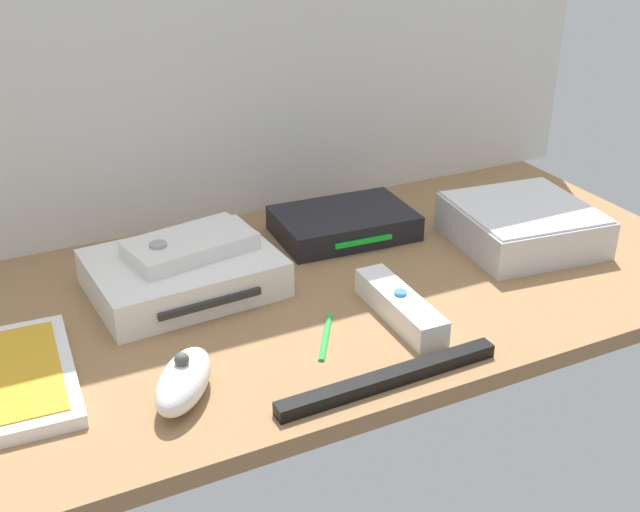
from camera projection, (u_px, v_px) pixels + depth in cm
name	position (u px, v px, depth cm)	size (l,w,h in cm)	color
ground_plane	(320.00, 293.00, 95.75)	(100.00, 48.00, 2.00)	#936D47
game_console	(183.00, 273.00, 93.51)	(21.93, 17.46, 4.40)	white
mini_computer	(522.00, 224.00, 104.82)	(18.86, 18.86, 5.30)	silver
game_case	(1.00, 381.00, 76.75)	(14.74, 19.80, 1.56)	white
network_router	(344.00, 223.00, 107.42)	(18.68, 13.15, 3.40)	black
remote_wand	(400.00, 306.00, 88.02)	(4.01, 14.90, 3.40)	white
remote_nunchuk	(184.00, 381.00, 74.62)	(9.41, 10.69, 5.10)	white
remote_classic_pad	(190.00, 245.00, 92.91)	(15.60, 10.46, 2.40)	white
sensor_bar	(389.00, 378.00, 77.25)	(24.00, 1.80, 1.40)	black
stylus_pen	(326.00, 335.00, 84.86)	(0.70, 0.70, 9.00)	green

